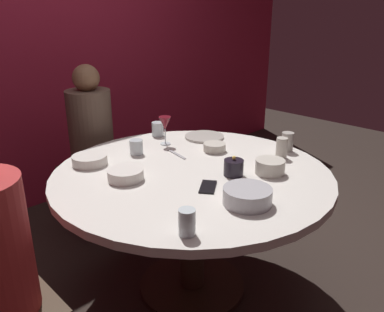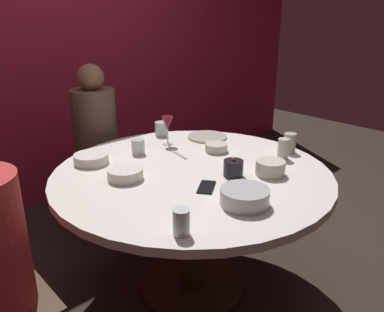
{
  "view_description": "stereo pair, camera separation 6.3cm",
  "coord_description": "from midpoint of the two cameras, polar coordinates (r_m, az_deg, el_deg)",
  "views": [
    {
      "loc": [
        -1.31,
        -1.33,
        1.51
      ],
      "look_at": [
        0.0,
        0.0,
        0.81
      ],
      "focal_mm": 36.38,
      "sensor_mm": 36.0,
      "label": 1
    },
    {
      "loc": [
        -1.26,
        -1.37,
        1.51
      ],
      "look_at": [
        0.0,
        0.0,
        0.81
      ],
      "focal_mm": 36.38,
      "sensor_mm": 36.0,
      "label": 2
    }
  ],
  "objects": [
    {
      "name": "cup_far_edge",
      "position": [
        2.22,
        14.04,
        1.01
      ],
      "size": [
        0.06,
        0.06,
        0.12
      ],
      "primitive_type": "cylinder",
      "color": "beige",
      "rests_on": "dining_table"
    },
    {
      "name": "bowl_sauce_side",
      "position": [
        2.0,
        12.29,
        -1.68
      ],
      "size": [
        0.15,
        0.15,
        0.07
      ],
      "primitive_type": "cylinder",
      "color": "beige",
      "rests_on": "dining_table"
    },
    {
      "name": "cup_center_front",
      "position": [
        2.26,
        -7.13,
        1.39
      ],
      "size": [
        0.08,
        0.08,
        0.09
      ],
      "primitive_type": "cylinder",
      "color": "silver",
      "rests_on": "dining_table"
    },
    {
      "name": "cup_near_candle",
      "position": [
        2.58,
        -3.88,
        4.0
      ],
      "size": [
        0.08,
        0.08,
        0.09
      ],
      "primitive_type": "cylinder",
      "color": "silver",
      "rests_on": "dining_table"
    },
    {
      "name": "fork_near_plate",
      "position": [
        2.24,
        -1.24,
        0.28
      ],
      "size": [
        0.05,
        0.18,
        0.01
      ],
      "primitive_type": "cube",
      "rotation": [
        0.0,
        0.0,
        -0.2
      ],
      "color": "#B7B7BC",
      "rests_on": "dining_table"
    },
    {
      "name": "back_wall",
      "position": [
        3.3,
        -20.4,
        15.6
      ],
      "size": [
        6.0,
        0.1,
        2.6
      ],
      "primitive_type": "cube",
      "color": "maroon",
      "rests_on": "ground"
    },
    {
      "name": "dinner_plate",
      "position": [
        2.54,
        2.95,
        2.83
      ],
      "size": [
        0.25,
        0.25,
        0.01
      ],
      "primitive_type": "cylinder",
      "color": "#B2ADA3",
      "rests_on": "dining_table"
    },
    {
      "name": "bowl_small_white",
      "position": [
        2.17,
        -13.76,
        -0.37
      ],
      "size": [
        0.19,
        0.19,
        0.05
      ],
      "primitive_type": "cylinder",
      "color": "silver",
      "rests_on": "dining_table"
    },
    {
      "name": "cup_by_left_diner",
      "position": [
        2.34,
        14.9,
        1.85
      ],
      "size": [
        0.07,
        0.07,
        0.11
      ],
      "primitive_type": "cylinder",
      "color": "#B2ADA3",
      "rests_on": "dining_table"
    },
    {
      "name": "ground_plane",
      "position": [
        2.4,
        0.79,
        -18.57
      ],
      "size": [
        8.0,
        8.0,
        0.0
      ],
      "primitive_type": "plane",
      "color": "#2D231E"
    },
    {
      "name": "dining_table",
      "position": [
        2.07,
        0.87,
        -5.64
      ],
      "size": [
        1.44,
        1.44,
        0.73
      ],
      "color": "silver",
      "rests_on": "ground"
    },
    {
      "name": "bowl_salad_center",
      "position": [
        1.93,
        -8.85,
        -2.57
      ],
      "size": [
        0.18,
        0.18,
        0.05
      ],
      "primitive_type": "cylinder",
      "color": "silver",
      "rests_on": "dining_table"
    },
    {
      "name": "cup_by_right_diner",
      "position": [
        1.44,
        -0.31,
        -9.67
      ],
      "size": [
        0.06,
        0.06,
        0.1
      ],
      "primitive_type": "cylinder",
      "color": "silver",
      "rests_on": "dining_table"
    },
    {
      "name": "bowl_rice_portion",
      "position": [
        2.29,
        4.36,
        1.26
      ],
      "size": [
        0.13,
        0.13,
        0.05
      ],
      "primitive_type": "cylinder",
      "color": "beige",
      "rests_on": "dining_table"
    },
    {
      "name": "bowl_serving_large",
      "position": [
        1.68,
        8.79,
        -5.94
      ],
      "size": [
        0.21,
        0.21,
        0.07
      ],
      "primitive_type": "cylinder",
      "color": "#B7B7BC",
      "rests_on": "dining_table"
    },
    {
      "name": "knife_near_plate",
      "position": [
        2.45,
        -6.92,
        1.97
      ],
      "size": [
        0.08,
        0.17,
        0.01
      ],
      "primitive_type": "cube",
      "rotation": [
        0.0,
        0.0,
        -0.35
      ],
      "color": "#B7B7BC",
      "rests_on": "dining_table"
    },
    {
      "name": "candle_holder",
      "position": [
        1.95,
        6.99,
        -1.78
      ],
      "size": [
        0.1,
        0.1,
        0.1
      ],
      "color": "black",
      "rests_on": "dining_table"
    },
    {
      "name": "wine_glass",
      "position": [
        2.39,
        -2.87,
        4.7
      ],
      "size": [
        0.08,
        0.08,
        0.18
      ],
      "color": "silver",
      "rests_on": "dining_table"
    },
    {
      "name": "cell_phone",
      "position": [
        1.82,
        3.12,
        -4.57
      ],
      "size": [
        0.15,
        0.14,
        0.01
      ],
      "primitive_type": "cube",
      "rotation": [
        0.0,
        0.0,
        5.34
      ],
      "color": "black",
      "rests_on": "dining_table"
    },
    {
      "name": "seated_diner_back",
      "position": [
        2.79,
        -13.36,
        3.59
      ],
      "size": [
        0.4,
        0.4,
        1.19
      ],
      "rotation": [
        0.0,
        0.0,
        4.71
      ],
      "color": "#3F2D1E",
      "rests_on": "ground"
    }
  ]
}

